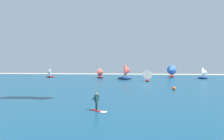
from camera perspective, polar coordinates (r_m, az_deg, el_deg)
ocean at (r=55.49m, az=5.29°, el=-3.18°), size 160.00×90.00×0.10m
kitesurfer at (r=20.07m, az=-3.73°, el=-9.07°), size 1.91×1.61×1.67m
sailboat_anchored_offshore at (r=70.68m, az=-2.87°, el=-0.87°), size 3.22×2.93×3.57m
sailboat_mid_right at (r=72.80m, az=23.24°, el=-0.81°), size 3.41×3.05×3.84m
sailboat_far_left at (r=57.63m, az=9.37°, el=-1.41°), size 2.48×2.93×3.44m
sailboat_trailing at (r=63.86m, az=3.98°, el=-0.44°), size 4.50×3.87×5.14m
sailboat_leading at (r=78.42m, az=-16.29°, el=-0.72°), size 3.15×2.77×3.54m
sailboat_near_shore at (r=78.70m, az=15.27°, el=-0.26°), size 3.90×4.38×4.89m
marker_buoy at (r=38.14m, az=16.00°, el=-4.66°), size 0.64×0.64×0.64m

